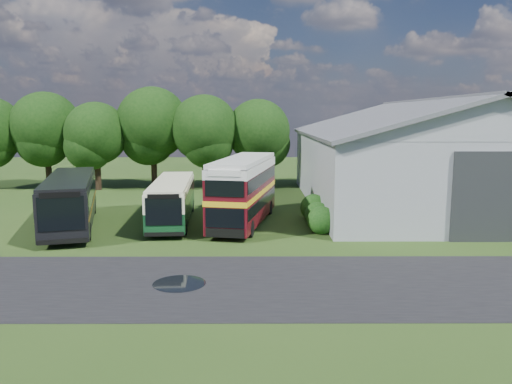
{
  "coord_description": "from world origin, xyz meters",
  "views": [
    {
      "loc": [
        1.61,
        -22.85,
        6.92
      ],
      "look_at": [
        1.72,
        8.0,
        2.16
      ],
      "focal_mm": 35.0,
      "sensor_mm": 36.0,
      "label": 1
    }
  ],
  "objects_px": {
    "storage_shed": "(426,151)",
    "bus_dark_single": "(70,200)",
    "bus_maroon_double": "(244,191)",
    "bus_green_single": "(172,200)"
  },
  "relations": [
    {
      "from": "storage_shed",
      "to": "bus_dark_single",
      "type": "xyz_separation_m",
      "value": [
        -24.85,
        -8.2,
        -2.47
      ]
    },
    {
      "from": "bus_maroon_double",
      "to": "bus_green_single",
      "type": "bearing_deg",
      "value": -174.85
    },
    {
      "from": "bus_maroon_double",
      "to": "storage_shed",
      "type": "bearing_deg",
      "value": 38.86
    },
    {
      "from": "bus_green_single",
      "to": "storage_shed",
      "type": "bearing_deg",
      "value": 16.48
    },
    {
      "from": "storage_shed",
      "to": "bus_maroon_double",
      "type": "relative_size",
      "value": 2.43
    },
    {
      "from": "bus_green_single",
      "to": "bus_maroon_double",
      "type": "distance_m",
      "value": 4.73
    },
    {
      "from": "bus_maroon_double",
      "to": "bus_dark_single",
      "type": "relative_size",
      "value": 0.86
    },
    {
      "from": "bus_green_single",
      "to": "bus_dark_single",
      "type": "bearing_deg",
      "value": -172.14
    },
    {
      "from": "bus_green_single",
      "to": "bus_dark_single",
      "type": "xyz_separation_m",
      "value": [
        -6.14,
        -1.27,
        0.22
      ]
    },
    {
      "from": "bus_dark_single",
      "to": "storage_shed",
      "type": "bearing_deg",
      "value": 2.6
    }
  ]
}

